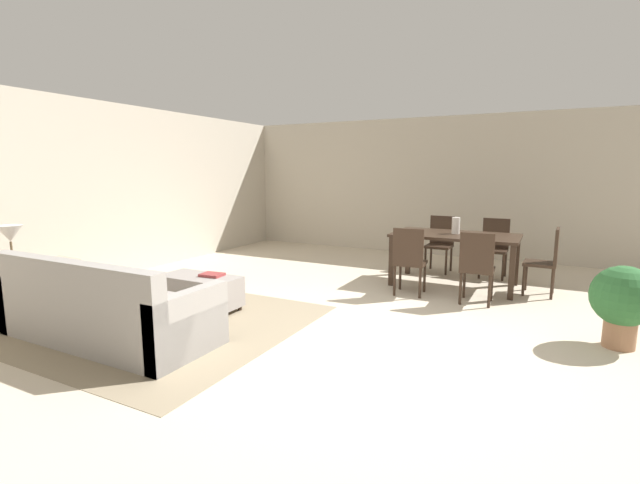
{
  "coord_description": "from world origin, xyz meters",
  "views": [
    {
      "loc": [
        1.63,
        -3.93,
        1.66
      ],
      "look_at": [
        -1.14,
        1.42,
        0.7
      ],
      "focal_mm": 25.01,
      "sensor_mm": 36.0,
      "label": 1
    }
  ],
  "objects_px": {
    "ottoman_table": "(200,290)",
    "vase_centerpiece": "(456,226)",
    "side_table": "(15,282)",
    "table_lamp": "(10,236)",
    "dining_chair_far_left": "(440,240)",
    "dining_chair_head_east": "(547,258)",
    "dining_chair_near_left": "(409,257)",
    "potted_plant": "(623,300)",
    "dining_chair_far_right": "(495,244)",
    "dining_table": "(455,240)",
    "dining_chair_near_right": "(477,264)",
    "book_on_ottoman": "(212,275)",
    "couch": "(105,312)"
  },
  "relations": [
    {
      "from": "table_lamp",
      "to": "dining_chair_head_east",
      "type": "relative_size",
      "value": 0.57
    },
    {
      "from": "dining_chair_far_right",
      "to": "book_on_ottoman",
      "type": "distance_m",
      "value": 4.4
    },
    {
      "from": "dining_chair_near_right",
      "to": "potted_plant",
      "type": "distance_m",
      "value": 1.64
    },
    {
      "from": "table_lamp",
      "to": "dining_table",
      "type": "xyz_separation_m",
      "value": [
        4.05,
        3.83,
        -0.29
      ]
    },
    {
      "from": "potted_plant",
      "to": "dining_table",
      "type": "bearing_deg",
      "value": 138.22
    },
    {
      "from": "dining_table",
      "to": "dining_chair_near_right",
      "type": "relative_size",
      "value": 1.89
    },
    {
      "from": "couch",
      "to": "dining_table",
      "type": "height_order",
      "value": "couch"
    },
    {
      "from": "ottoman_table",
      "to": "side_table",
      "type": "height_order",
      "value": "side_table"
    },
    {
      "from": "dining_table",
      "to": "book_on_ottoman",
      "type": "relative_size",
      "value": 6.69
    },
    {
      "from": "dining_chair_near_right",
      "to": "dining_chair_far_left",
      "type": "xyz_separation_m",
      "value": [
        -0.83,
        1.71,
        0.0
      ]
    },
    {
      "from": "dining_chair_far_left",
      "to": "dining_chair_far_right",
      "type": "distance_m",
      "value": 0.85
    },
    {
      "from": "couch",
      "to": "dining_chair_near_right",
      "type": "relative_size",
      "value": 2.44
    },
    {
      "from": "couch",
      "to": "dining_table",
      "type": "relative_size",
      "value": 1.29
    },
    {
      "from": "dining_chair_far_right",
      "to": "dining_chair_head_east",
      "type": "bearing_deg",
      "value": -48.47
    },
    {
      "from": "side_table",
      "to": "table_lamp",
      "type": "height_order",
      "value": "table_lamp"
    },
    {
      "from": "dining_chair_near_right",
      "to": "vase_centerpiece",
      "type": "height_order",
      "value": "vase_centerpiece"
    },
    {
      "from": "ottoman_table",
      "to": "book_on_ottoman",
      "type": "relative_size",
      "value": 3.79
    },
    {
      "from": "ottoman_table",
      "to": "vase_centerpiece",
      "type": "relative_size",
      "value": 4.13
    },
    {
      "from": "dining_chair_near_left",
      "to": "book_on_ottoman",
      "type": "bearing_deg",
      "value": -138.45
    },
    {
      "from": "potted_plant",
      "to": "dining_chair_far_left",
      "type": "bearing_deg",
      "value": 131.8
    },
    {
      "from": "dining_chair_far_left",
      "to": "dining_chair_head_east",
      "type": "xyz_separation_m",
      "value": [
        1.6,
        -0.85,
        0.0
      ]
    },
    {
      "from": "couch",
      "to": "dining_chair_far_left",
      "type": "xyz_separation_m",
      "value": [
        2.24,
        4.65,
        0.23
      ]
    },
    {
      "from": "dining_chair_head_east",
      "to": "side_table",
      "type": "bearing_deg",
      "value": -143.88
    },
    {
      "from": "dining_chair_far_left",
      "to": "potted_plant",
      "type": "relative_size",
      "value": 1.17
    },
    {
      "from": "couch",
      "to": "book_on_ottoman",
      "type": "relative_size",
      "value": 8.63
    },
    {
      "from": "couch",
      "to": "potted_plant",
      "type": "height_order",
      "value": "couch"
    },
    {
      "from": "dining_chair_near_left",
      "to": "vase_centerpiece",
      "type": "height_order",
      "value": "vase_centerpiece"
    },
    {
      "from": "dining_chair_far_right",
      "to": "table_lamp",
      "type": "bearing_deg",
      "value": -133.86
    },
    {
      "from": "dining_chair_near_left",
      "to": "dining_table",
      "type": "bearing_deg",
      "value": 62.41
    },
    {
      "from": "dining_chair_head_east",
      "to": "potted_plant",
      "type": "height_order",
      "value": "dining_chair_head_east"
    },
    {
      "from": "couch",
      "to": "dining_chair_head_east",
      "type": "xyz_separation_m",
      "value": [
        3.84,
        3.79,
        0.23
      ]
    },
    {
      "from": "dining_chair_far_right",
      "to": "book_on_ottoman",
      "type": "height_order",
      "value": "dining_chair_far_right"
    },
    {
      "from": "potted_plant",
      "to": "table_lamp",
      "type": "bearing_deg",
      "value": -159.85
    },
    {
      "from": "dining_chair_near_left",
      "to": "dining_chair_far_right",
      "type": "relative_size",
      "value": 1.0
    },
    {
      "from": "table_lamp",
      "to": "dining_chair_near_right",
      "type": "relative_size",
      "value": 0.57
    },
    {
      "from": "dining_table",
      "to": "dining_chair_far_left",
      "type": "relative_size",
      "value": 1.89
    },
    {
      "from": "potted_plant",
      "to": "dining_chair_near_left",
      "type": "bearing_deg",
      "value": 160.09
    },
    {
      "from": "dining_chair_far_right",
      "to": "vase_centerpiece",
      "type": "relative_size",
      "value": 3.85
    },
    {
      "from": "dining_chair_near_left",
      "to": "book_on_ottoman",
      "type": "height_order",
      "value": "dining_chair_near_left"
    },
    {
      "from": "ottoman_table",
      "to": "dining_chair_head_east",
      "type": "relative_size",
      "value": 1.07
    },
    {
      "from": "dining_chair_near_right",
      "to": "table_lamp",
      "type": "bearing_deg",
      "value": -146.38
    },
    {
      "from": "couch",
      "to": "ottoman_table",
      "type": "bearing_deg",
      "value": 82.96
    },
    {
      "from": "ottoman_table",
      "to": "dining_chair_far_right",
      "type": "distance_m",
      "value": 4.55
    },
    {
      "from": "dining_chair_near_left",
      "to": "vase_centerpiece",
      "type": "xyz_separation_m",
      "value": [
        0.43,
        0.86,
        0.36
      ]
    },
    {
      "from": "book_on_ottoman",
      "to": "potted_plant",
      "type": "height_order",
      "value": "potted_plant"
    },
    {
      "from": "dining_chair_near_right",
      "to": "dining_chair_head_east",
      "type": "height_order",
      "value": "same"
    },
    {
      "from": "dining_table",
      "to": "dining_chair_head_east",
      "type": "xyz_separation_m",
      "value": [
        1.2,
        0.01,
        -0.15
      ]
    },
    {
      "from": "dining_table",
      "to": "dining_chair_far_right",
      "type": "relative_size",
      "value": 1.89
    },
    {
      "from": "ottoman_table",
      "to": "dining_chair_near_left",
      "type": "bearing_deg",
      "value": 40.75
    },
    {
      "from": "dining_chair_far_left",
      "to": "side_table",
      "type": "bearing_deg",
      "value": -127.94
    }
  ]
}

